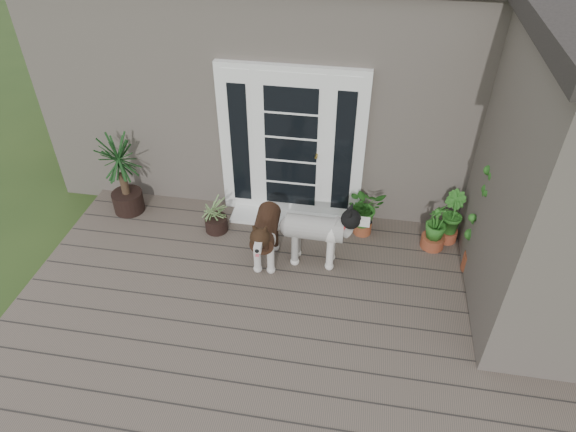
# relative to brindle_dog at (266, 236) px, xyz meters

# --- Properties ---
(deck) EXTENTS (6.20, 4.60, 0.12)m
(deck) POSITION_rel_brindle_dog_xyz_m (0.34, -1.15, -0.44)
(deck) COLOR #6B5B4C
(deck) RESTS_ON ground
(house_main) EXTENTS (7.40, 4.00, 3.10)m
(house_main) POSITION_rel_brindle_dog_xyz_m (0.34, 3.10, 1.05)
(house_main) COLOR #665E54
(house_main) RESTS_ON ground
(door_unit) EXTENTS (1.90, 0.14, 2.15)m
(door_unit) POSITION_rel_brindle_dog_xyz_m (0.14, 1.05, 0.69)
(door_unit) COLOR white
(door_unit) RESTS_ON deck
(door_step) EXTENTS (1.60, 0.40, 0.05)m
(door_step) POSITION_rel_brindle_dog_xyz_m (0.14, 0.85, -0.36)
(door_step) COLOR white
(door_step) RESTS_ON deck
(brindle_dog) EXTENTS (0.45, 0.94, 0.77)m
(brindle_dog) POSITION_rel_brindle_dog_xyz_m (0.00, 0.00, 0.00)
(brindle_dog) COLOR #3B2215
(brindle_dog) RESTS_ON deck
(white_dog) EXTENTS (0.96, 0.42, 0.79)m
(white_dog) POSITION_rel_brindle_dog_xyz_m (0.59, 0.07, 0.01)
(white_dog) COLOR silver
(white_dog) RESTS_ON deck
(spider_plant) EXTENTS (0.58, 0.58, 0.55)m
(spider_plant) POSITION_rel_brindle_dog_xyz_m (-0.79, 0.47, -0.11)
(spider_plant) COLOR #95B871
(spider_plant) RESTS_ON deck
(yucca) EXTENTS (0.90, 0.90, 1.17)m
(yucca) POSITION_rel_brindle_dog_xyz_m (-2.14, 0.70, 0.20)
(yucca) COLOR black
(yucca) RESTS_ON deck
(herb_a) EXTENTS (0.66, 0.66, 0.63)m
(herb_a) POSITION_rel_brindle_dog_xyz_m (1.16, 0.75, -0.07)
(herb_a) COLOR #215A19
(herb_a) RESTS_ON deck
(herb_b) EXTENTS (0.45, 0.45, 0.53)m
(herb_b) POSITION_rel_brindle_dog_xyz_m (2.27, 0.79, -0.12)
(herb_b) COLOR #1C631E
(herb_b) RESTS_ON deck
(herb_c) EXTENTS (0.42, 0.42, 0.51)m
(herb_c) POSITION_rel_brindle_dog_xyz_m (2.08, 0.62, -0.13)
(herb_c) COLOR #1A5C1D
(herb_c) RESTS_ON deck
(sapling) EXTENTS (0.54, 0.54, 1.64)m
(sapling) POSITION_rel_brindle_dog_xyz_m (2.57, 0.25, 0.44)
(sapling) COLOR #215D1A
(sapling) RESTS_ON deck
(clog_left) EXTENTS (0.13, 0.26, 0.08)m
(clog_left) POSITION_rel_brindle_dog_xyz_m (0.43, 0.78, -0.35)
(clog_left) COLOR #16371F
(clog_left) RESTS_ON deck
(clog_right) EXTENTS (0.29, 0.38, 0.10)m
(clog_right) POSITION_rel_brindle_dog_xyz_m (0.88, 0.72, -0.33)
(clog_right) COLOR black
(clog_right) RESTS_ON deck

